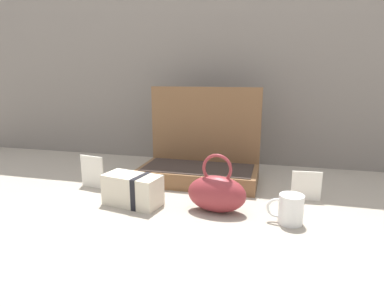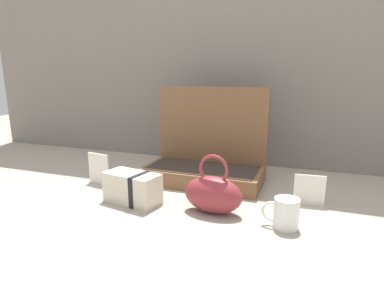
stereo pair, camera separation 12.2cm
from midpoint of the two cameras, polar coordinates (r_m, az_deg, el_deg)
name	(u,v)px [view 1 (the left image)]	position (r m, az deg, el deg)	size (l,w,h in m)	color
ground_plane	(198,197)	(1.29, -1.67, -7.68)	(6.00, 6.00, 0.00)	#9E9384
back_wall	(225,28)	(1.78, 3.67, 21.10)	(3.20, 0.06, 1.40)	gray
open_suitcase	(201,159)	(1.47, -0.87, -1.01)	(0.52, 0.27, 0.42)	brown
teal_pouch_handbag	(217,193)	(1.14, 1.28, -6.99)	(0.21, 0.12, 0.21)	maroon
cream_toiletry_bag	(133,190)	(1.23, -13.10, -6.31)	(0.23, 0.14, 0.12)	beige
coffee_mug	(290,209)	(1.09, 13.77, -9.53)	(0.12, 0.08, 0.10)	white
info_card_left	(92,172)	(1.46, -19.47, -3.08)	(0.12, 0.01, 0.14)	white
poster_card_right	(306,186)	(1.30, 16.92, -5.52)	(0.11, 0.01, 0.11)	white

